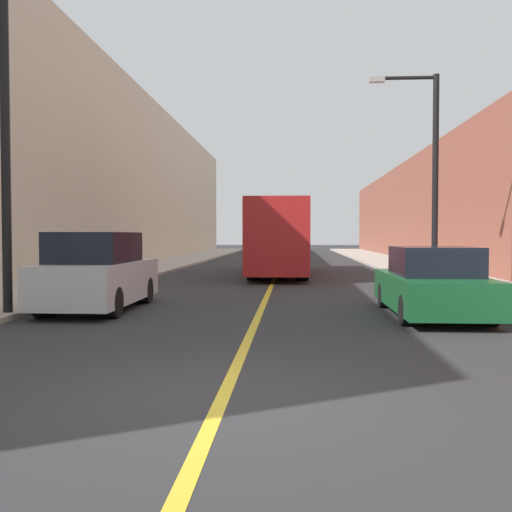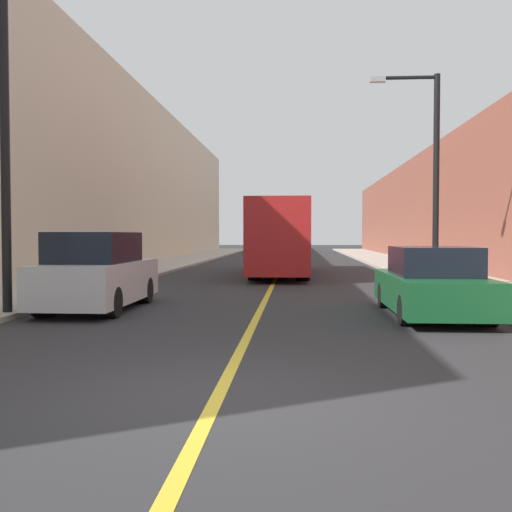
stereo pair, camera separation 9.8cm
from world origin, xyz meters
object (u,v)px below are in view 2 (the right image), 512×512
object	(u,v)px
parked_suv_left	(97,274)
car_right_near	(432,285)
bus	(281,237)
street_lamp_right	(430,166)
street_lamp_left	(14,127)

from	to	relation	value
parked_suv_left	car_right_near	distance (m)	7.76
bus	parked_suv_left	world-z (taller)	bus
bus	street_lamp_right	size ratio (longest dim) A/B	1.66
bus	car_right_near	world-z (taller)	bus
bus	car_right_near	bearing A→B (deg)	-75.05
street_lamp_right	car_right_near	bearing A→B (deg)	-101.77
parked_suv_left	car_right_near	bearing A→B (deg)	-4.82
street_lamp_left	street_lamp_right	xyz separation A→B (m)	(10.44, 7.46, -0.06)
bus	street_lamp_left	xyz separation A→B (m)	(-5.38, -14.53, 2.41)
parked_suv_left	car_right_near	xyz separation A→B (m)	(7.74, -0.65, -0.17)
parked_suv_left	car_right_near	size ratio (longest dim) A/B	0.96
parked_suv_left	street_lamp_left	distance (m)	3.80
street_lamp_left	street_lamp_right	size ratio (longest dim) A/B	1.02
parked_suv_left	bus	bearing A→B (deg)	72.75
bus	street_lamp_left	world-z (taller)	street_lamp_left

